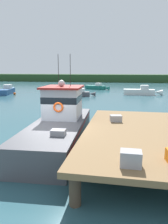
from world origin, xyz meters
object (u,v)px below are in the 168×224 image
object	(u,v)px
crate_stack_near_edge	(131,159)
mooring_buoy_inshore	(15,93)
moored_boat_far_left	(97,87)
mooring_buoy_channel_marker	(159,120)
moored_boat_near_channel	(60,88)
main_fishing_boat	(61,123)
moored_boat_mid_harbor	(79,94)
moored_boat_outer_mooring	(7,91)
moored_boat_off_the_point	(142,91)
crate_stack_mid_dock	(116,118)

from	to	relation	value
crate_stack_near_edge	mooring_buoy_inshore	world-z (taller)	crate_stack_near_edge
crate_stack_near_edge	moored_boat_far_left	size ratio (longest dim) A/B	0.12
mooring_buoy_channel_marker	mooring_buoy_inshore	size ratio (longest dim) A/B	1.05
moored_boat_near_channel	mooring_buoy_inshore	bearing A→B (deg)	-124.25
main_fishing_boat	moored_boat_mid_harbor	world-z (taller)	main_fishing_boat
moored_boat_near_channel	mooring_buoy_channel_marker	xyz separation A→B (m)	(14.57, -22.29, -0.30)
moored_boat_near_channel	moored_boat_outer_mooring	world-z (taller)	moored_boat_near_channel
moored_boat_outer_mooring	moored_boat_mid_harbor	world-z (taller)	moored_boat_outer_mooring
moored_boat_near_channel	mooring_buoy_inshore	distance (m)	9.23
moored_boat_mid_harbor	crate_stack_near_edge	bearing A→B (deg)	-75.01
moored_boat_far_left	moored_boat_near_channel	xyz separation A→B (m)	(-6.59, -4.08, 0.07)
main_fishing_boat	moored_boat_off_the_point	world-z (taller)	main_fishing_boat
main_fishing_boat	mooring_buoy_channel_marker	xyz separation A→B (m)	(6.08, 5.39, -0.79)
mooring_buoy_inshore	crate_stack_near_edge	bearing A→B (deg)	-55.51
moored_boat_near_channel	moored_boat_mid_harbor	world-z (taller)	moored_boat_near_channel
moored_boat_far_left	moored_boat_near_channel	size ratio (longest dim) A/B	0.91
main_fishing_boat	mooring_buoy_channel_marker	distance (m)	8.16
crate_stack_mid_dock	mooring_buoy_inshore	size ratio (longest dim) A/B	1.48
main_fishing_boat	mooring_buoy_inshore	bearing A→B (deg)	124.30
mooring_buoy_inshore	moored_boat_near_channel	bearing A→B (deg)	55.75
moored_boat_off_the_point	mooring_buoy_inshore	bearing A→B (deg)	-169.62
main_fishing_boat	crate_stack_mid_dock	xyz separation A→B (m)	(2.99, 0.20, 0.36)
crate_stack_near_edge	mooring_buoy_channel_marker	world-z (taller)	crate_stack_near_edge
mooring_buoy_channel_marker	moored_boat_off_the_point	bearing A→B (deg)	89.47
moored_boat_mid_harbor	moored_boat_outer_mooring	bearing A→B (deg)	175.00
crate_stack_mid_dock	moored_boat_far_left	world-z (taller)	crate_stack_mid_dock
moored_boat_far_left	main_fishing_boat	bearing A→B (deg)	-86.58
main_fishing_boat	mooring_buoy_channel_marker	size ratio (longest dim) A/B	23.25
crate_stack_mid_dock	moored_boat_near_channel	xyz separation A→B (m)	(-11.48, 27.49, -0.85)
moored_boat_far_left	moored_boat_off_the_point	bearing A→B (deg)	-44.70
moored_boat_outer_mooring	mooring_buoy_channel_marker	world-z (taller)	moored_boat_outer_mooring
moored_boat_outer_mooring	mooring_buoy_inshore	world-z (taller)	moored_boat_outer_mooring
mooring_buoy_channel_marker	mooring_buoy_inshore	bearing A→B (deg)	143.42
moored_boat_near_channel	moored_boat_mid_harbor	size ratio (longest dim) A/B	1.21
crate_stack_near_edge	moored_boat_off_the_point	distance (m)	28.92
crate_stack_mid_dock	moored_boat_mid_harbor	distance (m)	20.69
mooring_buoy_channel_marker	moored_boat_far_left	bearing A→B (deg)	106.82
crate_stack_mid_dock	moored_boat_outer_mooring	distance (m)	27.85
crate_stack_mid_dock	moored_boat_off_the_point	distance (m)	23.75
crate_stack_near_edge	moored_boat_mid_harbor	xyz separation A→B (m)	(-6.70, 25.03, -1.03)
moored_boat_outer_mooring	moored_boat_mid_harbor	distance (m)	12.41
crate_stack_mid_dock	mooring_buoy_inshore	xyz separation A→B (m)	(-16.67, 19.86, -1.17)
moored_boat_near_channel	moored_boat_outer_mooring	xyz separation A→B (m)	(-6.99, -6.66, -0.00)
crate_stack_mid_dock	moored_boat_off_the_point	size ratio (longest dim) A/B	0.10
moored_boat_outer_mooring	crate_stack_near_edge	bearing A→B (deg)	-53.86
main_fishing_boat	crate_stack_near_edge	bearing A→B (deg)	-54.76
crate_stack_near_edge	moored_boat_near_channel	size ratio (longest dim) A/B	0.11
moored_boat_near_channel	moored_boat_off_the_point	world-z (taller)	moored_boat_off_the_point
moored_boat_outer_mooring	moored_boat_off_the_point	size ratio (longest dim) A/B	1.00
main_fishing_boat	moored_boat_mid_harbor	xyz separation A→B (m)	(-3.11, 19.95, -0.60)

